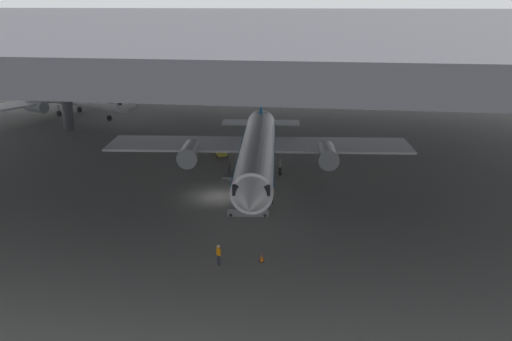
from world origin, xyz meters
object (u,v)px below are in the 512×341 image
airplane_distant (74,97)px  traffic_cone_orange (262,258)px  baggage_tug (221,152)px  crew_worker_near_nose (218,254)px  airplane_main (258,150)px  crew_worker_by_stairs (273,193)px  boarding_stairs (248,206)px

airplane_distant → traffic_cone_orange: (38.24, -49.50, -2.81)m
traffic_cone_orange → baggage_tug: baggage_tug is taller
traffic_cone_orange → crew_worker_near_nose: bearing=-161.9°
airplane_distant → traffic_cone_orange: airplane_distant is taller
airplane_main → traffic_cone_orange: size_ratio=58.48×
airplane_main → crew_worker_near_nose: 20.19m
crew_worker_near_nose → airplane_distant: bearing=124.9°
crew_worker_by_stairs → airplane_main: bearing=109.5°
boarding_stairs → traffic_cone_orange: size_ratio=7.62×
baggage_tug → boarding_stairs: bearing=-71.2°
airplane_main → traffic_cone_orange: 19.53m
airplane_main → baggage_tug: size_ratio=14.09×
crew_worker_by_stairs → baggage_tug: 17.71m
airplane_main → crew_worker_by_stairs: airplane_main is taller
crew_worker_near_nose → baggage_tug: bearing=101.5°
airplane_main → baggage_tug: airplane_main is taller
baggage_tug → traffic_cone_orange: bearing=-72.3°
boarding_stairs → crew_worker_by_stairs: bearing=57.5°
traffic_cone_orange → baggage_tug: 29.35m
boarding_stairs → crew_worker_near_nose: 10.31m
boarding_stairs → airplane_distant: bearing=131.6°
airplane_main → boarding_stairs: bearing=-87.2°
crew_worker_by_stairs → baggage_tug: (-8.27, 15.65, -0.46)m
baggage_tug → airplane_main: bearing=-56.6°
airplane_distant → airplane_main: bearing=-40.8°
airplane_main → crew_worker_near_nose: airplane_main is taller
crew_worker_by_stairs → boarding_stairs: bearing=-122.5°
airplane_distant → traffic_cone_orange: 62.61m
crew_worker_near_nose → traffic_cone_orange: bearing=18.1°
boarding_stairs → crew_worker_near_nose: (-0.48, -10.29, 0.19)m
airplane_main → crew_worker_near_nose: bearing=-90.0°
crew_worker_near_nose → crew_worker_by_stairs: 13.52m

